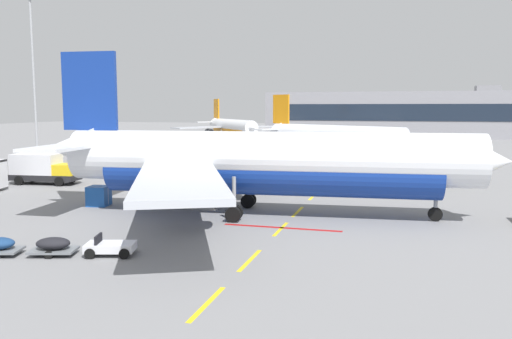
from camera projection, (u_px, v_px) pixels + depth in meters
name	position (u px, v px, depth m)	size (l,w,h in m)	color
apron_paint_markings	(316.00, 193.00, 48.47)	(8.00, 93.35, 0.01)	yellow
airliner_foreground	(260.00, 162.00, 38.25)	(34.82, 34.49, 12.20)	white
airliner_mid_left	(332.00, 137.00, 82.36)	(27.10, 25.48, 10.12)	silver
airliner_far_right	(231.00, 127.00, 123.86)	(23.69, 25.63, 10.05)	white
catering_truck	(150.00, 162.00, 59.58)	(7.33, 3.71, 3.14)	black
fuel_service_truck	(43.00, 168.00, 53.90)	(7.20, 3.21, 3.14)	black
ground_power_truck	(430.00, 167.00, 55.22)	(7.40, 4.54, 3.14)	black
baggage_train	(26.00, 246.00, 28.02)	(11.56, 4.59, 1.14)	silver
uld_cargo_container	(99.00, 196.00, 42.12)	(1.79, 1.76, 1.60)	#194C9E
apron_light_mast_near	(33.00, 55.00, 77.64)	(1.80, 1.80, 25.30)	slate
terminal_satellite	(434.00, 114.00, 141.18)	(89.00, 22.07, 13.60)	gray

